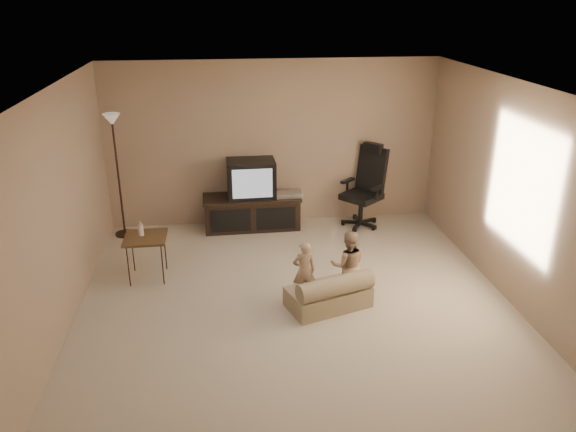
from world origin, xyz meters
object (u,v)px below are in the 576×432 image
Objects in this scene: office_chair at (364,197)px; toddler_right at (348,265)px; tv_stand at (252,200)px; floor_lamp at (115,148)px; side_table at (145,238)px; toddler_left at (304,271)px; child_sofa at (330,294)px.

toddler_right is at bearing -59.23° from office_chair.
tv_stand is 0.83× the size of floor_lamp.
side_table is at bearing -134.95° from tv_stand.
toddler_right is (0.51, -0.02, 0.05)m from toddler_left.
office_chair is 2.61m from child_sofa.
office_chair reaches higher than tv_stand.
floor_lamp is at bearing -30.87° from toddler_right.
toddler_left reaches higher than child_sofa.
side_table is 0.74× the size of child_sofa.
office_chair reaches higher than side_table.
toddler_right reaches higher than side_table.
toddler_left is at bearing 121.53° from child_sofa.
floor_lamp is at bearing -179.33° from tv_stand.
side_table is at bearing -106.64° from office_chair.
office_chair is 0.70× the size of floor_lamp.
side_table is at bearing -27.50° from toddler_left.
tv_stand is 1.73m from office_chair.
tv_stand is at bearing 87.92° from child_sofa.
floor_lamp is 3.38m from toddler_left.
toddler_right is (0.98, -2.28, -0.02)m from tv_stand.
toddler_right reaches higher than toddler_left.
side_table is at bearing -11.93° from toddler_right.
floor_lamp is at bearing -47.65° from toddler_left.
tv_stand reaches higher than child_sofa.
tv_stand reaches higher than toddler_left.
toddler_right is (0.24, 0.20, 0.25)m from child_sofa.
office_chair is 1.48× the size of toddler_right.
toddler_left is (-0.27, 0.23, 0.19)m from child_sofa.
child_sofa is (2.15, -1.01, -0.37)m from side_table.
office_chair reaches higher than child_sofa.
child_sofa is at bearing 46.51° from toddler_right.
toddler_right reaches higher than child_sofa.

